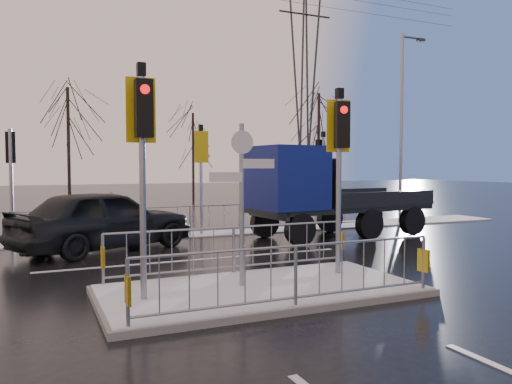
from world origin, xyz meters
name	(u,v)px	position (x,y,z in m)	size (l,w,h in m)	color
ground	(260,294)	(0.00, 0.00, 0.00)	(120.00, 120.00, 0.00)	black
snow_verge	(157,235)	(0.00, 8.60, 0.02)	(30.00, 2.00, 0.04)	silver
lane_markings	(268,298)	(0.00, -0.33, 0.00)	(8.00, 11.38, 0.01)	silver
traffic_island	(260,274)	(-0.01, 0.01, 0.39)	(6.00, 3.04, 4.15)	slate
far_kerb_fixtures	(169,207)	(0.29, 8.09, 1.02)	(18.00, 0.65, 3.83)	gray
car_far_lane	(104,219)	(-2.05, 6.28, 0.89)	(2.10, 5.23, 1.78)	black
flatbed_truck	(308,190)	(4.40, 5.84, 1.62)	(6.80, 3.05, 3.05)	black
tree_far_a	(68,124)	(-2.00, 22.00, 4.82)	(3.75, 3.75, 7.08)	black
tree_far_b	(193,140)	(6.00, 24.00, 4.18)	(3.25, 3.25, 6.14)	black
tree_far_c	(319,126)	(14.00, 21.00, 5.15)	(4.00, 4.00, 7.55)	black
street_lamp_right	(403,120)	(10.57, 8.50, 4.39)	(1.25, 0.18, 8.00)	gray
pylon_wires	(293,66)	(16.88, 30.00, 11.03)	(70.00, 2.38, 19.97)	#2D3033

